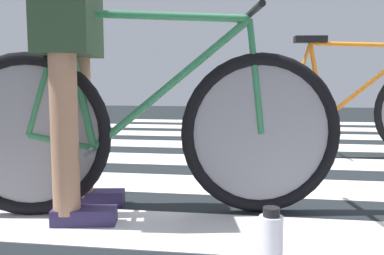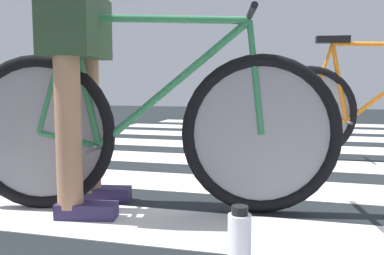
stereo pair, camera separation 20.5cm
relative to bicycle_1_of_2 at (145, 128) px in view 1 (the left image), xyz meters
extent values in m
cube|color=black|center=(1.09, 1.25, -0.40)|extent=(18.00, 14.00, 0.02)
cube|color=silver|center=(1.05, 0.56, -0.38)|extent=(5.20, 0.44, 0.00)
cube|color=silver|center=(1.23, 1.31, -0.38)|extent=(5.20, 0.44, 0.00)
cube|color=silver|center=(1.19, 2.08, -0.38)|extent=(5.20, 0.44, 0.00)
cube|color=silver|center=(1.08, 2.86, -0.38)|extent=(5.20, 0.44, 0.00)
cube|color=silver|center=(0.98, 3.61, -0.38)|extent=(5.20, 0.44, 0.00)
cube|color=silver|center=(1.20, 4.37, -0.38)|extent=(5.20, 0.44, 0.00)
torus|color=black|center=(-0.50, -0.10, -0.03)|extent=(0.71, 0.19, 0.72)
torus|color=black|center=(0.50, 0.10, -0.03)|extent=(0.71, 0.19, 0.72)
cylinder|color=gray|center=(-0.50, -0.10, -0.03)|extent=(0.60, 0.12, 0.61)
cylinder|color=gray|center=(0.50, 0.10, -0.03)|extent=(0.60, 0.12, 0.61)
cylinder|color=#338050|center=(0.05, 0.01, 0.48)|extent=(0.79, 0.19, 0.05)
cylinder|color=#338050|center=(0.11, 0.02, 0.19)|extent=(0.70, 0.17, 0.59)
cylinder|color=#338050|center=(-0.28, -0.05, 0.20)|extent=(0.16, 0.06, 0.59)
cylinder|color=#338050|center=(-0.36, -0.07, -0.06)|extent=(0.29, 0.08, 0.09)
cylinder|color=#338050|center=(-0.42, -0.08, 0.23)|extent=(0.19, 0.06, 0.53)
cylinder|color=#338050|center=(0.48, 0.09, 0.22)|extent=(0.09, 0.05, 0.50)
cube|color=black|center=(-0.34, -0.07, 0.52)|extent=(0.25, 0.13, 0.05)
cylinder|color=black|center=(0.45, 0.09, 0.49)|extent=(0.13, 0.52, 0.03)
cylinder|color=#4C4C51|center=(-0.22, -0.04, -0.09)|extent=(0.09, 0.34, 0.02)
cylinder|color=#A87A5B|center=(-0.34, 0.08, 0.11)|extent=(0.11, 0.11, 0.89)
cylinder|color=#A87A5B|center=(-0.28, -0.20, 0.11)|extent=(0.11, 0.11, 0.89)
cube|color=#2D452D|center=(-0.31, -0.06, 0.45)|extent=(0.29, 0.44, 0.28)
cube|color=#2C244B|center=(-0.27, 0.09, -0.35)|extent=(0.27, 0.15, 0.07)
cube|color=#2C244B|center=(-0.21, -0.18, -0.35)|extent=(0.27, 0.15, 0.07)
torus|color=black|center=(0.72, 1.54, -0.03)|extent=(0.72, 0.14, 0.72)
cylinder|color=gray|center=(0.72, 1.54, -0.03)|extent=(0.60, 0.08, 0.61)
cylinder|color=orange|center=(1.28, 1.60, 0.48)|extent=(0.80, 0.13, 0.05)
cylinder|color=orange|center=(1.34, 1.61, 0.19)|extent=(0.70, 0.12, 0.59)
cylinder|color=orange|center=(0.94, 1.56, 0.20)|extent=(0.16, 0.05, 0.59)
cylinder|color=orange|center=(0.86, 1.55, -0.06)|extent=(0.29, 0.06, 0.09)
cylinder|color=orange|center=(0.80, 1.55, 0.23)|extent=(0.19, 0.05, 0.53)
cube|color=black|center=(0.88, 1.56, 0.52)|extent=(0.25, 0.12, 0.05)
cylinder|color=#4C4C51|center=(1.00, 1.57, -0.09)|extent=(0.06, 0.34, 0.02)
cylinder|color=black|center=(0.52, -0.68, -0.14)|extent=(0.05, 0.05, 0.02)
camera|label=1|loc=(0.47, -1.79, 0.20)|focal=39.42mm
camera|label=2|loc=(0.68, -1.79, 0.20)|focal=39.42mm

